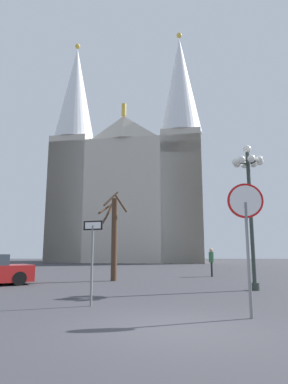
% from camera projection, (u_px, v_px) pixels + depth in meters
% --- Properties ---
extents(ground_plane, '(120.00, 120.00, 0.00)m').
position_uv_depth(ground_plane, '(174.00, 328.00, 6.81)').
color(ground_plane, '#38383D').
extents(cathedral, '(22.75, 15.17, 33.58)m').
position_uv_depth(cathedral, '(129.00, 184.00, 48.45)').
color(cathedral, '#BCB5A5').
rests_on(cathedral, ground).
extents(stop_sign, '(0.89, 0.14, 3.28)m').
position_uv_depth(stop_sign, '(246.00, 220.00, 8.22)').
color(stop_sign, slate).
rests_on(stop_sign, ground).
extents(one_way_arrow_sign, '(0.62, 0.27, 2.49)m').
position_uv_depth(one_way_arrow_sign, '(92.00, 251.00, 9.82)').
color(one_way_arrow_sign, slate).
rests_on(one_way_arrow_sign, ground).
extents(street_lamp, '(1.36, 1.36, 6.17)m').
position_uv_depth(street_lamp, '(249.00, 187.00, 14.12)').
color(street_lamp, '#2D3833').
rests_on(street_lamp, ground).
extents(bare_tree, '(1.64, 1.63, 4.97)m').
position_uv_depth(bare_tree, '(114.00, 234.00, 18.00)').
color(bare_tree, '#473323').
rests_on(bare_tree, ground).
extents(pedestrian_walking, '(0.32, 0.32, 1.75)m').
position_uv_depth(pedestrian_walking, '(211.00, 259.00, 20.62)').
color(pedestrian_walking, black).
rests_on(pedestrian_walking, ground).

